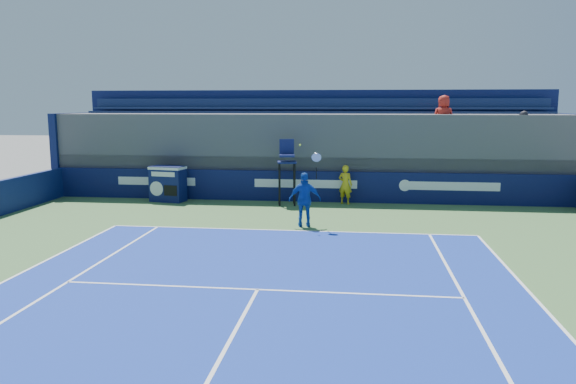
# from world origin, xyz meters

# --- Properties ---
(ball_person) EXTENTS (0.64, 0.53, 1.50)m
(ball_person) POSITION_xyz_m (1.55, 16.70, 0.76)
(ball_person) COLOR gold
(ball_person) RESTS_ON apron
(back_hoarding) EXTENTS (20.40, 0.21, 1.20)m
(back_hoarding) POSITION_xyz_m (0.00, 17.10, 0.60)
(back_hoarding) COLOR #0B1141
(back_hoarding) RESTS_ON ground
(match_clock) EXTENTS (1.43, 0.94, 1.40)m
(match_clock) POSITION_xyz_m (-5.33, 16.44, 0.74)
(match_clock) COLOR #0E1548
(match_clock) RESTS_ON ground
(umpire_chair) EXTENTS (0.80, 0.80, 2.48)m
(umpire_chair) POSITION_xyz_m (-0.63, 16.28, 1.53)
(umpire_chair) COLOR black
(umpire_chair) RESTS_ON ground
(tennis_player) EXTENTS (1.03, 0.53, 2.57)m
(tennis_player) POSITION_xyz_m (0.40, 12.53, 0.86)
(tennis_player) COLOR #1548AD
(tennis_player) RESTS_ON apron
(stadium_seating) EXTENTS (21.00, 4.05, 4.40)m
(stadium_seating) POSITION_xyz_m (0.02, 19.15, 1.83)
(stadium_seating) COLOR #4B4B50
(stadium_seating) RESTS_ON ground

